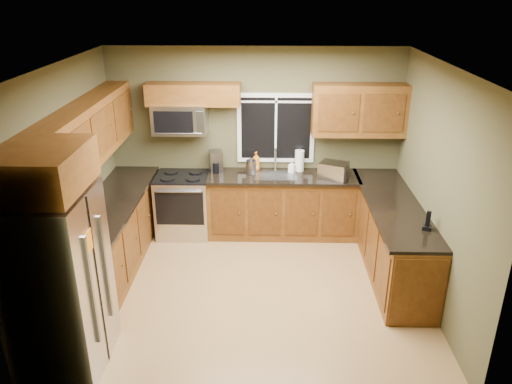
{
  "coord_description": "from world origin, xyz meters",
  "views": [
    {
      "loc": [
        0.19,
        -5.22,
        3.49
      ],
      "look_at": [
        0.05,
        0.35,
        1.15
      ],
      "focal_mm": 35.0,
      "sensor_mm": 36.0,
      "label": 1
    }
  ],
  "objects_px": {
    "range": "(184,204)",
    "soap_bottle_c": "(255,165)",
    "toaster_oven": "(334,171)",
    "microwave": "(180,119)",
    "soap_bottle_b": "(292,166)",
    "paper_towel_roll": "(299,161)",
    "soap_bottle_a": "(256,161)",
    "coffee_maker": "(216,162)",
    "refrigerator": "(60,283)",
    "kettle": "(251,167)",
    "cordless_phone": "(428,224)"
  },
  "relations": [
    {
      "from": "paper_towel_roll",
      "to": "soap_bottle_a",
      "type": "distance_m",
      "value": 0.63
    },
    {
      "from": "soap_bottle_b",
      "to": "soap_bottle_c",
      "type": "bearing_deg",
      "value": 169.96
    },
    {
      "from": "soap_bottle_a",
      "to": "soap_bottle_b",
      "type": "relative_size",
      "value": 1.52
    },
    {
      "from": "microwave",
      "to": "soap_bottle_a",
      "type": "relative_size",
      "value": 2.75
    },
    {
      "from": "toaster_oven",
      "to": "refrigerator",
      "type": "bearing_deg",
      "value": -136.9
    },
    {
      "from": "refrigerator",
      "to": "coffee_maker",
      "type": "relative_size",
      "value": 5.99
    },
    {
      "from": "kettle",
      "to": "paper_towel_roll",
      "type": "height_order",
      "value": "paper_towel_roll"
    },
    {
      "from": "refrigerator",
      "to": "range",
      "type": "relative_size",
      "value": 1.92
    },
    {
      "from": "coffee_maker",
      "to": "paper_towel_roll",
      "type": "height_order",
      "value": "paper_towel_roll"
    },
    {
      "from": "refrigerator",
      "to": "kettle",
      "type": "xyz_separation_m",
      "value": [
        1.69,
        2.8,
        0.16
      ]
    },
    {
      "from": "cordless_phone",
      "to": "toaster_oven",
      "type": "bearing_deg",
      "value": 119.21
    },
    {
      "from": "refrigerator",
      "to": "microwave",
      "type": "xyz_separation_m",
      "value": [
        0.69,
        2.91,
        0.83
      ]
    },
    {
      "from": "microwave",
      "to": "coffee_maker",
      "type": "bearing_deg",
      "value": 3.06
    },
    {
      "from": "range",
      "to": "cordless_phone",
      "type": "relative_size",
      "value": 4.24
    },
    {
      "from": "toaster_oven",
      "to": "soap_bottle_c",
      "type": "xyz_separation_m",
      "value": [
        -1.11,
        0.33,
        -0.04
      ]
    },
    {
      "from": "soap_bottle_a",
      "to": "soap_bottle_c",
      "type": "distance_m",
      "value": 0.06
    },
    {
      "from": "paper_towel_roll",
      "to": "range",
      "type": "bearing_deg",
      "value": -172.94
    },
    {
      "from": "soap_bottle_c",
      "to": "kettle",
      "type": "bearing_deg",
      "value": -104.18
    },
    {
      "from": "range",
      "to": "coffee_maker",
      "type": "height_order",
      "value": "coffee_maker"
    },
    {
      "from": "soap_bottle_b",
      "to": "paper_towel_roll",
      "type": "bearing_deg",
      "value": 33.87
    },
    {
      "from": "soap_bottle_b",
      "to": "soap_bottle_a",
      "type": "bearing_deg",
      "value": 169.62
    },
    {
      "from": "toaster_oven",
      "to": "microwave",
      "type": "bearing_deg",
      "value": 173.77
    },
    {
      "from": "range",
      "to": "soap_bottle_c",
      "type": "xyz_separation_m",
      "value": [
        1.05,
        0.23,
        0.55
      ]
    },
    {
      "from": "toaster_oven",
      "to": "soap_bottle_c",
      "type": "distance_m",
      "value": 1.16
    },
    {
      "from": "range",
      "to": "toaster_oven",
      "type": "height_order",
      "value": "toaster_oven"
    },
    {
      "from": "refrigerator",
      "to": "coffee_maker",
      "type": "height_order",
      "value": "refrigerator"
    },
    {
      "from": "soap_bottle_b",
      "to": "cordless_phone",
      "type": "xyz_separation_m",
      "value": [
        1.44,
        -1.78,
        -0.02
      ]
    },
    {
      "from": "toaster_oven",
      "to": "coffee_maker",
      "type": "height_order",
      "value": "coffee_maker"
    },
    {
      "from": "range",
      "to": "microwave",
      "type": "distance_m",
      "value": 1.27
    },
    {
      "from": "soap_bottle_a",
      "to": "soap_bottle_b",
      "type": "height_order",
      "value": "soap_bottle_a"
    },
    {
      "from": "microwave",
      "to": "soap_bottle_a",
      "type": "bearing_deg",
      "value": 5.04
    },
    {
      "from": "refrigerator",
      "to": "kettle",
      "type": "height_order",
      "value": "refrigerator"
    },
    {
      "from": "coffee_maker",
      "to": "cordless_phone",
      "type": "xyz_separation_m",
      "value": [
        2.55,
        -1.81,
        -0.07
      ]
    },
    {
      "from": "cordless_phone",
      "to": "kettle",
      "type": "bearing_deg",
      "value": 140.35
    },
    {
      "from": "kettle",
      "to": "cordless_phone",
      "type": "bearing_deg",
      "value": -39.65
    },
    {
      "from": "refrigerator",
      "to": "soap_bottle_b",
      "type": "height_order",
      "value": "refrigerator"
    },
    {
      "from": "microwave",
      "to": "soap_bottle_c",
      "type": "relative_size",
      "value": 4.86
    },
    {
      "from": "range",
      "to": "paper_towel_roll",
      "type": "xyz_separation_m",
      "value": [
        1.7,
        0.21,
        0.63
      ]
    },
    {
      "from": "toaster_oven",
      "to": "coffee_maker",
      "type": "xyz_separation_m",
      "value": [
        -1.68,
        0.26,
        0.02
      ]
    },
    {
      "from": "microwave",
      "to": "kettle",
      "type": "distance_m",
      "value": 1.21
    },
    {
      "from": "soap_bottle_b",
      "to": "microwave",
      "type": "bearing_deg",
      "value": 179.97
    },
    {
      "from": "kettle",
      "to": "soap_bottle_a",
      "type": "relative_size",
      "value": 0.95
    },
    {
      "from": "range",
      "to": "soap_bottle_c",
      "type": "height_order",
      "value": "soap_bottle_c"
    },
    {
      "from": "paper_towel_roll",
      "to": "soap_bottle_b",
      "type": "relative_size",
      "value": 1.89
    },
    {
      "from": "toaster_oven",
      "to": "kettle",
      "type": "distance_m",
      "value": 1.17
    },
    {
      "from": "kettle",
      "to": "paper_towel_roll",
      "type": "xyz_separation_m",
      "value": [
        0.7,
        0.18,
        0.04
      ]
    },
    {
      "from": "toaster_oven",
      "to": "paper_towel_roll",
      "type": "relative_size",
      "value": 1.35
    },
    {
      "from": "range",
      "to": "soap_bottle_c",
      "type": "relative_size",
      "value": 5.99
    },
    {
      "from": "soap_bottle_b",
      "to": "refrigerator",
      "type": "bearing_deg",
      "value": -128.09
    },
    {
      "from": "toaster_oven",
      "to": "soap_bottle_b",
      "type": "height_order",
      "value": "toaster_oven"
    }
  ]
}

